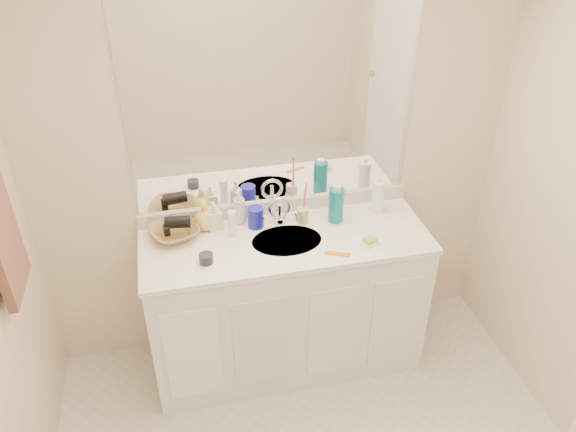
# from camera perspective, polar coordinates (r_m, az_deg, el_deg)

# --- Properties ---
(wall_back) EXTENTS (2.60, 0.02, 2.40)m
(wall_back) POSITION_cam_1_polar(r_m,az_deg,el_deg) (3.01, -1.38, 5.69)
(wall_back) COLOR beige
(wall_back) RESTS_ON floor
(vanity_cabinet) EXTENTS (1.50, 0.55, 0.85)m
(vanity_cabinet) POSITION_cam_1_polar(r_m,az_deg,el_deg) (3.23, -0.20, -8.85)
(vanity_cabinet) COLOR white
(vanity_cabinet) RESTS_ON floor
(countertop) EXTENTS (1.52, 0.57, 0.03)m
(countertop) POSITION_cam_1_polar(r_m,az_deg,el_deg) (2.96, -0.21, -2.49)
(countertop) COLOR white
(countertop) RESTS_ON vanity_cabinet
(backsplash) EXTENTS (1.52, 0.03, 0.08)m
(backsplash) POSITION_cam_1_polar(r_m,az_deg,el_deg) (3.14, -1.25, 1.02)
(backsplash) COLOR silver
(backsplash) RESTS_ON countertop
(sink_basin) EXTENTS (0.37, 0.37, 0.02)m
(sink_basin) POSITION_cam_1_polar(r_m,az_deg,el_deg) (2.94, -0.13, -2.66)
(sink_basin) COLOR beige
(sink_basin) RESTS_ON countertop
(faucet) EXTENTS (0.02, 0.02, 0.11)m
(faucet) POSITION_cam_1_polar(r_m,az_deg,el_deg) (3.05, -0.87, 0.29)
(faucet) COLOR silver
(faucet) RESTS_ON countertop
(mirror) EXTENTS (1.48, 0.01, 1.20)m
(mirror) POSITION_cam_1_polar(r_m,az_deg,el_deg) (2.86, -1.45, 12.05)
(mirror) COLOR white
(mirror) RESTS_ON wall_back
(blue_mug) EXTENTS (0.10, 0.10, 0.12)m
(blue_mug) POSITION_cam_1_polar(r_m,az_deg,el_deg) (3.01, -3.31, -0.13)
(blue_mug) COLOR #171BA1
(blue_mug) RESTS_ON countertop
(tan_cup) EXTENTS (0.06, 0.06, 0.09)m
(tan_cup) POSITION_cam_1_polar(r_m,az_deg,el_deg) (3.05, 1.50, 0.05)
(tan_cup) COLOR beige
(tan_cup) RESTS_ON countertop
(toothbrush) EXTENTS (0.02, 0.04, 0.21)m
(toothbrush) POSITION_cam_1_polar(r_m,az_deg,el_deg) (3.00, 1.72, 1.80)
(toothbrush) COLOR #EE3EA2
(toothbrush) RESTS_ON tan_cup
(mouthwash_bottle) EXTENTS (0.10, 0.10, 0.20)m
(mouthwash_bottle) POSITION_cam_1_polar(r_m,az_deg,el_deg) (3.05, 4.91, 1.11)
(mouthwash_bottle) COLOR #0B7188
(mouthwash_bottle) RESTS_ON countertop
(clear_pump_bottle) EXTENTS (0.08, 0.08, 0.19)m
(clear_pump_bottle) POSITION_cam_1_polar(r_m,az_deg,el_deg) (3.16, 9.14, 1.95)
(clear_pump_bottle) COLOR white
(clear_pump_bottle) RESTS_ON countertop
(soap_dish) EXTENTS (0.11, 0.10, 0.01)m
(soap_dish) POSITION_cam_1_polar(r_m,az_deg,el_deg) (2.94, 8.29, -2.69)
(soap_dish) COLOR white
(soap_dish) RESTS_ON countertop
(green_soap) EXTENTS (0.08, 0.06, 0.02)m
(green_soap) POSITION_cam_1_polar(r_m,az_deg,el_deg) (2.93, 8.32, -2.39)
(green_soap) COLOR #A8D634
(green_soap) RESTS_ON soap_dish
(orange_comb) EXTENTS (0.13, 0.08, 0.01)m
(orange_comb) POSITION_cam_1_polar(r_m,az_deg,el_deg) (2.85, 5.05, -3.84)
(orange_comb) COLOR orange
(orange_comb) RESTS_ON countertop
(dark_jar) EXTENTS (0.08, 0.08, 0.05)m
(dark_jar) POSITION_cam_1_polar(r_m,az_deg,el_deg) (2.80, -8.32, -4.28)
(dark_jar) COLOR #242429
(dark_jar) RESTS_ON countertop
(extra_white_bottle) EXTENTS (0.05, 0.05, 0.14)m
(extra_white_bottle) POSITION_cam_1_polar(r_m,az_deg,el_deg) (2.95, -5.68, -0.77)
(extra_white_bottle) COLOR white
(extra_white_bottle) RESTS_ON countertop
(soap_bottle_white) EXTENTS (0.09, 0.10, 0.20)m
(soap_bottle_white) POSITION_cam_1_polar(r_m,az_deg,el_deg) (3.04, -5.00, 0.99)
(soap_bottle_white) COLOR silver
(soap_bottle_white) RESTS_ON countertop
(soap_bottle_cream) EXTENTS (0.08, 0.08, 0.16)m
(soap_bottle_cream) POSITION_cam_1_polar(r_m,az_deg,el_deg) (3.00, -7.49, 0.01)
(soap_bottle_cream) COLOR beige
(soap_bottle_cream) RESTS_ON countertop
(soap_bottle_yellow) EXTENTS (0.15, 0.15, 0.16)m
(soap_bottle_yellow) POSITION_cam_1_polar(r_m,az_deg,el_deg) (3.01, -8.43, -0.00)
(soap_bottle_yellow) COLOR #ECC95B
(soap_bottle_yellow) RESTS_ON countertop
(wicker_basket) EXTENTS (0.31, 0.31, 0.06)m
(wicker_basket) POSITION_cam_1_polar(r_m,az_deg,el_deg) (3.00, -11.42, -1.60)
(wicker_basket) COLOR olive
(wicker_basket) RESTS_ON countertop
(hair_dryer) EXTENTS (0.14, 0.08, 0.06)m
(hair_dryer) POSITION_cam_1_polar(r_m,az_deg,el_deg) (2.97, -11.16, -0.61)
(hair_dryer) COLOR black
(hair_dryer) RESTS_ON wicker_basket
(hand_towel) EXTENTS (0.04, 0.32, 0.55)m
(hand_towel) POSITION_cam_1_polar(r_m,az_deg,el_deg) (2.59, -26.96, -1.98)
(hand_towel) COLOR brown
(hand_towel) RESTS_ON towel_ring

